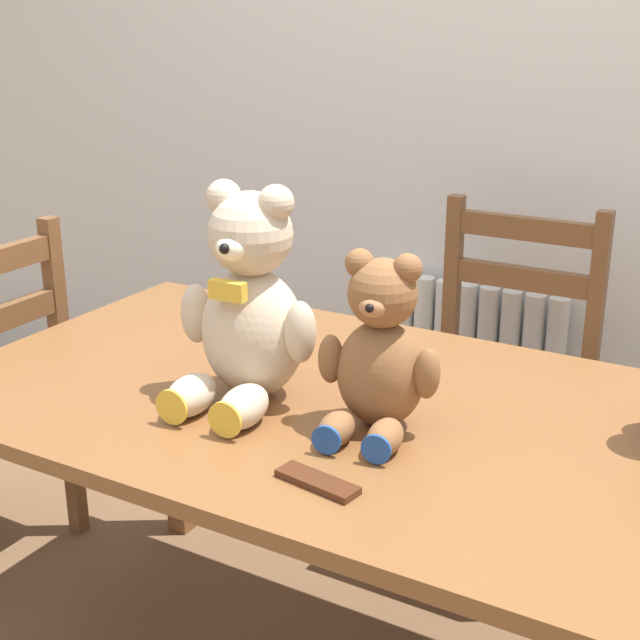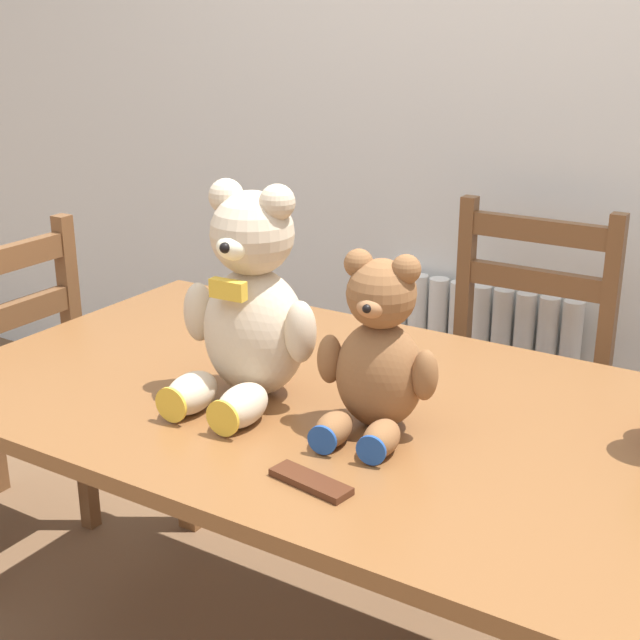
# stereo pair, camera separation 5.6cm
# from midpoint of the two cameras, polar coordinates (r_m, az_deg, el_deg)

# --- Properties ---
(wall_back) EXTENTS (8.00, 0.04, 2.60)m
(wall_back) POSITION_cam_midpoint_polar(r_m,az_deg,el_deg) (2.57, 13.74, 16.43)
(wall_back) COLOR silver
(wall_back) RESTS_ON ground_plane
(radiator) EXTENTS (0.62, 0.10, 0.63)m
(radiator) POSITION_cam_midpoint_polar(r_m,az_deg,el_deg) (2.79, 8.50, -4.58)
(radiator) COLOR white
(radiator) RESTS_ON ground_plane
(dining_table) EXTENTS (1.56, 0.88, 0.72)m
(dining_table) POSITION_cam_midpoint_polar(r_m,az_deg,el_deg) (1.70, 0.63, -7.83)
(dining_table) COLOR brown
(dining_table) RESTS_ON ground_plane
(wooden_chair_behind) EXTENTS (0.44, 0.44, 0.93)m
(wooden_chair_behind) POSITION_cam_midpoint_polar(r_m,az_deg,el_deg) (2.38, 10.63, -4.12)
(wooden_chair_behind) COLOR brown
(wooden_chair_behind) RESTS_ON ground_plane
(teddy_bear_left) EXTENTS (0.28, 0.28, 0.40)m
(teddy_bear_left) POSITION_cam_midpoint_polar(r_m,az_deg,el_deg) (1.63, -5.58, 0.72)
(teddy_bear_left) COLOR beige
(teddy_bear_left) RESTS_ON dining_table
(teddy_bear_right) EXTENTS (0.22, 0.23, 0.31)m
(teddy_bear_right) POSITION_cam_midpoint_polar(r_m,az_deg,el_deg) (1.52, 2.76, -2.24)
(teddy_bear_right) COLOR brown
(teddy_bear_right) RESTS_ON dining_table
(chocolate_bar) EXTENTS (0.14, 0.06, 0.01)m
(chocolate_bar) POSITION_cam_midpoint_polar(r_m,az_deg,el_deg) (1.39, -1.34, -10.32)
(chocolate_bar) COLOR #472314
(chocolate_bar) RESTS_ON dining_table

